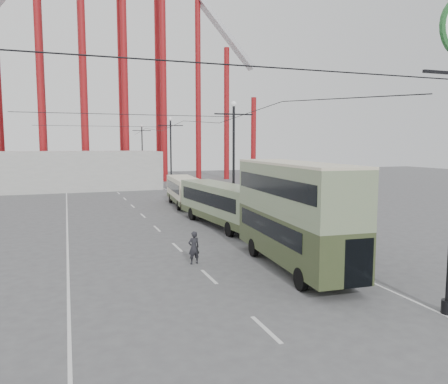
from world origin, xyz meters
name	(u,v)px	position (x,y,z in m)	size (l,w,h in m)	color
ground	(267,304)	(0.00, 0.00, 0.00)	(160.00, 160.00, 0.00)	#4E4E51
road_markings	(150,220)	(-0.86, 19.70, 0.01)	(12.52, 120.00, 0.01)	silver
lamp_post_mid	(234,161)	(5.60, 18.00, 4.68)	(3.20, 0.44, 9.32)	black
lamp_post_far	(171,154)	(5.60, 40.00, 4.68)	(3.20, 0.44, 9.32)	black
lamp_post_distant	(142,152)	(5.60, 62.00, 4.68)	(3.20, 0.44, 9.32)	black
roller_coaster	(92,32)	(-2.49, 56.89, 22.92)	(52.95, 5.00, 55.48)	maroon
fairground_shed	(74,170)	(-6.00, 47.00, 2.50)	(22.00, 10.00, 5.00)	#AAAAA5
double_decker_bus	(294,210)	(3.26, 3.91, 2.87)	(3.06, 9.68, 5.12)	#364224
single_decker_green	(222,203)	(3.68, 15.44, 1.72)	(3.40, 10.93, 3.04)	gray
single_decker_cream	(184,190)	(3.77, 26.55, 1.55)	(3.01, 9.00, 2.75)	beige
pedestrian	(194,248)	(-1.05, 6.30, 0.83)	(0.60, 0.40, 1.66)	black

